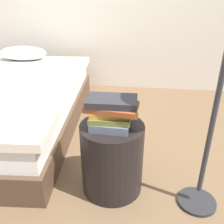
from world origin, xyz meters
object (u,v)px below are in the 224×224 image
object	(u,v)px
side_table	(112,158)
book_rust	(112,107)
book_slate	(111,123)
book_charcoal	(111,101)
book_ochre	(113,111)
book_olive	(110,117)

from	to	relation	value
side_table	book_rust	bearing A→B (deg)	-89.59
book_slate	book_charcoal	size ratio (longest dim) A/B	0.78
book_ochre	book_slate	bearing A→B (deg)	-133.28
book_slate	book_rust	world-z (taller)	book_rust
side_table	book_rust	world-z (taller)	book_rust
side_table	book_olive	size ratio (longest dim) A/B	1.98
book_rust	book_olive	bearing A→B (deg)	172.22
book_ochre	side_table	bearing A→B (deg)	-139.04
book_olive	book_ochre	world-z (taller)	book_ochre
book_rust	book_charcoal	size ratio (longest dim) A/B	1.03
book_slate	book_charcoal	distance (m)	0.14
side_table	book_olive	bearing A→B (deg)	-132.51
book_charcoal	book_slate	bearing A→B (deg)	-135.10
book_olive	book_rust	xyz separation A→B (m)	(0.01, -0.00, 0.06)
side_table	book_ochre	xyz separation A→B (m)	(0.01, 0.01, 0.34)
book_olive	book_ochre	distance (m)	0.04
book_slate	side_table	bearing A→B (deg)	62.14
side_table	book_charcoal	size ratio (longest dim) A/B	1.64
book_rust	book_slate	bearing A→B (deg)	162.76
book_ochre	book_charcoal	bearing A→B (deg)	-131.73
side_table	book_slate	bearing A→B (deg)	-120.28
book_ochre	book_rust	size ratio (longest dim) A/B	0.93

